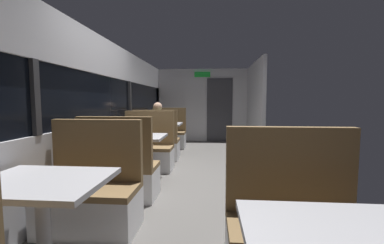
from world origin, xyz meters
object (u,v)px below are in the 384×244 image
at_px(bench_mid_window_facing_entry, 148,152).
at_px(bench_far_window_facing_entry, 168,136).
at_px(dining_table_near_window, 42,193).
at_px(bench_far_window_facing_end, 157,145).
at_px(dining_table_mid_window, 136,142).
at_px(bench_front_aisle_facing_entry, 295,238).
at_px(bench_near_window_facing_entry, 91,197).
at_px(bench_mid_window_facing_end, 120,174).
at_px(seated_passenger, 158,135).
at_px(dining_table_far_window, 163,127).

bearing_deg(bench_mid_window_facing_entry, bench_far_window_facing_entry, 90.00).
bearing_deg(dining_table_near_window, bench_far_window_facing_end, 90.00).
relative_size(dining_table_mid_window, bench_front_aisle_facing_entry, 0.82).
distance_m(dining_table_mid_window, bench_mid_window_facing_entry, 0.77).
bearing_deg(bench_near_window_facing_entry, bench_mid_window_facing_end, 90.00).
height_order(bench_mid_window_facing_end, bench_far_window_facing_end, same).
xyz_separation_m(bench_near_window_facing_entry, bench_far_window_facing_end, (0.00, 2.97, 0.00)).
distance_m(bench_near_window_facing_entry, bench_far_window_facing_end, 2.97).
height_order(dining_table_near_window, seated_passenger, seated_passenger).
relative_size(bench_far_window_facing_end, seated_passenger, 0.87).
bearing_deg(bench_mid_window_facing_end, bench_front_aisle_facing_entry, -37.79).
relative_size(bench_far_window_facing_end, bench_far_window_facing_entry, 1.00).
bearing_deg(bench_far_window_facing_end, bench_far_window_facing_entry, 90.00).
xyz_separation_m(dining_table_near_window, bench_far_window_facing_end, (0.00, 3.67, -0.31)).
height_order(dining_table_near_window, dining_table_far_window, same).
distance_m(bench_far_window_facing_entry, bench_front_aisle_facing_entry, 5.29).
bearing_deg(bench_front_aisle_facing_entry, dining_table_mid_window, 130.62).
distance_m(bench_mid_window_facing_entry, seated_passenger, 0.89).
relative_size(bench_mid_window_facing_entry, bench_far_window_facing_entry, 1.00).
bearing_deg(seated_passenger, bench_front_aisle_facing_entry, -63.86).
height_order(dining_table_mid_window, bench_far_window_facing_end, bench_far_window_facing_end).
height_order(bench_near_window_facing_entry, bench_far_window_facing_entry, same).
bearing_deg(dining_table_mid_window, bench_far_window_facing_end, 90.00).
relative_size(bench_mid_window_facing_end, bench_mid_window_facing_entry, 1.00).
distance_m(dining_table_mid_window, bench_far_window_facing_end, 1.52).
relative_size(bench_far_window_facing_end, bench_front_aisle_facing_entry, 1.00).
distance_m(bench_far_window_facing_entry, seated_passenger, 1.34).
relative_size(bench_near_window_facing_entry, bench_far_window_facing_end, 1.00).
relative_size(dining_table_near_window, bench_far_window_facing_entry, 0.82).
height_order(bench_mid_window_facing_entry, dining_table_far_window, bench_mid_window_facing_entry).
bearing_deg(bench_near_window_facing_entry, bench_far_window_facing_entry, 90.00).
distance_m(dining_table_near_window, bench_mid_window_facing_end, 1.52).
bearing_deg(bench_front_aisle_facing_entry, bench_mid_window_facing_end, 142.21).
relative_size(dining_table_far_window, bench_far_window_facing_entry, 0.82).
distance_m(bench_mid_window_facing_end, bench_far_window_facing_entry, 3.59).
distance_m(bench_mid_window_facing_end, bench_front_aisle_facing_entry, 2.26).
bearing_deg(bench_far_window_facing_end, dining_table_far_window, 90.00).
height_order(dining_table_mid_window, bench_front_aisle_facing_entry, bench_front_aisle_facing_entry).
bearing_deg(dining_table_near_window, bench_front_aisle_facing_entry, 3.18).
relative_size(bench_mid_window_facing_end, seated_passenger, 0.87).
bearing_deg(bench_mid_window_facing_end, seated_passenger, 90.00).
height_order(bench_far_window_facing_end, seated_passenger, seated_passenger).
height_order(bench_mid_window_facing_entry, bench_front_aisle_facing_entry, same).
distance_m(bench_mid_window_facing_end, dining_table_far_window, 2.90).
bearing_deg(bench_mid_window_facing_entry, dining_table_mid_window, -90.00).
height_order(dining_table_mid_window, bench_far_window_facing_entry, bench_far_window_facing_entry).
relative_size(dining_table_near_window, bench_front_aisle_facing_entry, 0.82).
relative_size(dining_table_far_window, bench_front_aisle_facing_entry, 0.82).
xyz_separation_m(bench_near_window_facing_entry, bench_far_window_facing_entry, (0.00, 4.37, 0.00)).
bearing_deg(bench_far_window_facing_entry, bench_far_window_facing_end, -90.00).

